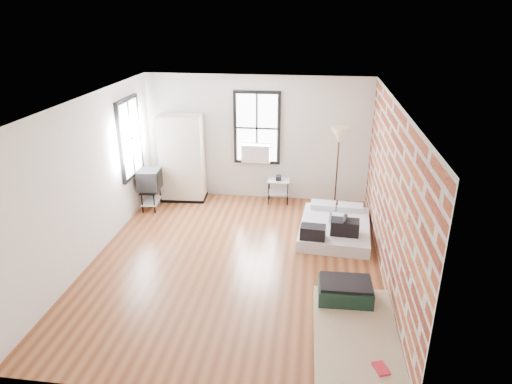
# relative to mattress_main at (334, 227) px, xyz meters

# --- Properties ---
(ground) EXTENTS (6.00, 6.00, 0.00)m
(ground) POSITION_rel_mattress_main_xyz_m (-1.74, -1.28, -0.16)
(ground) COLOR #602F19
(ground) RESTS_ON ground
(room_shell) EXTENTS (5.02, 6.02, 2.80)m
(room_shell) POSITION_rel_mattress_main_xyz_m (-1.51, -0.91, 1.58)
(room_shell) COLOR silver
(room_shell) RESTS_ON ground
(mattress_main) EXTENTS (1.43, 1.87, 0.57)m
(mattress_main) POSITION_rel_mattress_main_xyz_m (0.00, 0.00, 0.00)
(mattress_main) COLOR white
(mattress_main) RESTS_ON ground
(mattress_bare) EXTENTS (1.15, 2.13, 0.46)m
(mattress_bare) POSITION_rel_mattress_main_xyz_m (0.18, -2.94, -0.02)
(mattress_bare) COLOR #BEAF89
(mattress_bare) RESTS_ON ground
(wardrobe) EXTENTS (1.02, 0.63, 1.96)m
(wardrobe) POSITION_rel_mattress_main_xyz_m (-3.39, 1.37, 0.82)
(wardrobe) COLOR black
(wardrobe) RESTS_ON ground
(side_table) EXTENTS (0.50, 0.40, 0.64)m
(side_table) POSITION_rel_mattress_main_xyz_m (-1.22, 1.44, 0.27)
(side_table) COLOR black
(side_table) RESTS_ON ground
(floor_lamp) EXTENTS (0.39, 0.39, 1.81)m
(floor_lamp) POSITION_rel_mattress_main_xyz_m (0.04, 1.37, 1.40)
(floor_lamp) COLOR black
(floor_lamp) RESTS_ON ground
(tv_stand) EXTENTS (0.49, 0.66, 0.90)m
(tv_stand) POSITION_rel_mattress_main_xyz_m (-3.96, 0.75, 0.48)
(tv_stand) COLOR black
(tv_stand) RESTS_ON ground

